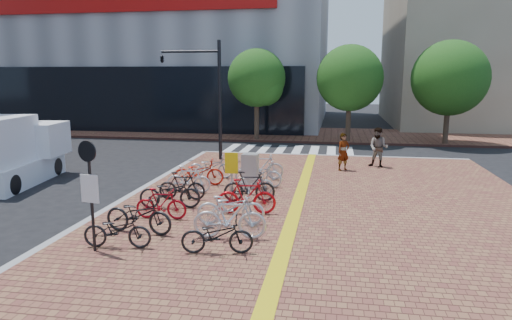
% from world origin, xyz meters
% --- Properties ---
extents(ground, '(120.00, 120.00, 0.00)m').
position_xyz_m(ground, '(0.00, 0.00, 0.00)').
color(ground, black).
rests_on(ground, ground).
extents(tactile_strip, '(0.40, 34.00, 0.01)m').
position_xyz_m(tactile_strip, '(2.00, -5.00, 0.16)').
color(tactile_strip, gold).
rests_on(tactile_strip, sidewalk).
extents(kerb_north, '(14.00, 0.25, 0.15)m').
position_xyz_m(kerb_north, '(3.00, 12.00, 0.08)').
color(kerb_north, gray).
rests_on(kerb_north, ground).
extents(far_sidewalk, '(70.00, 8.00, 0.15)m').
position_xyz_m(far_sidewalk, '(0.00, 21.00, 0.07)').
color(far_sidewalk, brown).
rests_on(far_sidewalk, ground).
extents(building_beige, '(20.00, 18.00, 18.00)m').
position_xyz_m(building_beige, '(18.00, 32.00, 9.00)').
color(building_beige, gray).
rests_on(building_beige, ground).
extents(crosswalk, '(7.50, 4.00, 0.01)m').
position_xyz_m(crosswalk, '(0.50, 14.00, 0.01)').
color(crosswalk, silver).
rests_on(crosswalk, ground).
extents(street_trees, '(16.20, 4.60, 6.35)m').
position_xyz_m(street_trees, '(5.04, 17.45, 4.10)').
color(street_trees, '#38281E').
rests_on(street_trees, far_sidewalk).
extents(bike_0, '(1.76, 0.78, 0.89)m').
position_xyz_m(bike_0, '(-2.07, -2.41, 0.60)').
color(bike_0, black).
rests_on(bike_0, sidewalk).
extents(bike_1, '(2.04, 0.92, 1.03)m').
position_xyz_m(bike_1, '(-2.00, -1.31, 0.67)').
color(bike_1, black).
rests_on(bike_1, sidewalk).
extents(bike_2, '(1.57, 0.50, 0.94)m').
position_xyz_m(bike_2, '(-1.86, -0.05, 0.62)').
color(bike_2, '#A00B17').
rests_on(bike_2, sidewalk).
extents(bike_3, '(2.05, 1.03, 1.03)m').
position_xyz_m(bike_3, '(-2.01, 1.10, 0.66)').
color(bike_3, black).
rests_on(bike_3, sidewalk).
extents(bike_4, '(1.64, 0.56, 0.97)m').
position_xyz_m(bike_4, '(-1.95, 2.11, 0.64)').
color(bike_4, black).
rests_on(bike_4, sidewalk).
extents(bike_5, '(1.65, 0.48, 0.99)m').
position_xyz_m(bike_5, '(-2.03, 3.08, 0.64)').
color(bike_5, white).
rests_on(bike_5, sidewalk).
extents(bike_6, '(2.01, 0.99, 1.01)m').
position_xyz_m(bike_6, '(-2.01, 4.27, 0.66)').
color(bike_6, '#B51A0C').
rests_on(bike_6, sidewalk).
extents(bike_7, '(1.94, 0.99, 0.97)m').
position_xyz_m(bike_7, '(-1.87, 5.51, 0.64)').
color(bike_7, '#B3B3B8').
rests_on(bike_7, sidewalk).
extents(bike_8, '(1.81, 0.90, 0.91)m').
position_xyz_m(bike_8, '(0.46, -2.35, 0.60)').
color(bike_8, black).
rests_on(bike_8, sidewalk).
extents(bike_9, '(1.97, 0.72, 1.16)m').
position_xyz_m(bike_9, '(0.53, -1.34, 0.73)').
color(bike_9, silver).
rests_on(bike_9, sidewalk).
extents(bike_10, '(2.02, 0.99, 1.02)m').
position_xyz_m(bike_10, '(0.30, -0.19, 0.66)').
color(bike_10, silver).
rests_on(bike_10, sidewalk).
extents(bike_11, '(1.89, 0.76, 1.10)m').
position_xyz_m(bike_11, '(0.53, 0.89, 0.70)').
color(bike_11, red).
rests_on(bike_11, sidewalk).
extents(bike_12, '(1.80, 0.79, 1.05)m').
position_xyz_m(bike_12, '(0.37, 2.27, 0.67)').
color(bike_12, black).
rests_on(bike_12, sidewalk).
extents(bike_13, '(1.65, 0.70, 0.85)m').
position_xyz_m(bike_13, '(0.25, 3.27, 0.57)').
color(bike_13, silver).
rests_on(bike_13, sidewalk).
extents(bike_14, '(1.97, 0.92, 1.00)m').
position_xyz_m(bike_14, '(0.30, 4.48, 0.65)').
color(bike_14, silver).
rests_on(bike_14, sidewalk).
extents(bike_15, '(1.86, 0.80, 1.08)m').
position_xyz_m(bike_15, '(0.25, 5.59, 0.69)').
color(bike_15, '#AEAEB3').
rests_on(bike_15, sidewalk).
extents(pedestrian_a, '(0.73, 0.68, 1.68)m').
position_xyz_m(pedestrian_a, '(3.57, 8.08, 0.99)').
color(pedestrian_a, gray).
rests_on(pedestrian_a, sidewalk).
extents(pedestrian_b, '(1.09, 0.98, 1.85)m').
position_xyz_m(pedestrian_b, '(5.18, 9.11, 1.07)').
color(pedestrian_b, '#525468').
rests_on(pedestrian_b, sidewalk).
extents(utility_box, '(0.62, 0.47, 1.30)m').
position_xyz_m(utility_box, '(0.04, 4.20, 0.80)').
color(utility_box, '#AFB0B4').
rests_on(utility_box, sidewalk).
extents(yellow_sign, '(0.45, 0.12, 1.66)m').
position_xyz_m(yellow_sign, '(-0.25, 2.34, 1.30)').
color(yellow_sign, '#B7B7BC').
rests_on(yellow_sign, sidewalk).
extents(notice_sign, '(0.50, 0.17, 2.73)m').
position_xyz_m(notice_sign, '(-2.53, -2.75, 1.87)').
color(notice_sign, black).
rests_on(notice_sign, sidewalk).
extents(traffic_light_pole, '(3.18, 1.22, 5.92)m').
position_xyz_m(traffic_light_pole, '(-3.91, 9.82, 4.23)').
color(traffic_light_pole, black).
rests_on(traffic_light_pole, sidewalk).
extents(box_truck, '(2.74, 5.07, 2.79)m').
position_xyz_m(box_truck, '(-9.67, 3.70, 1.31)').
color(box_truck, white).
rests_on(box_truck, ground).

